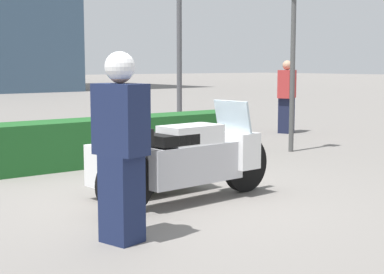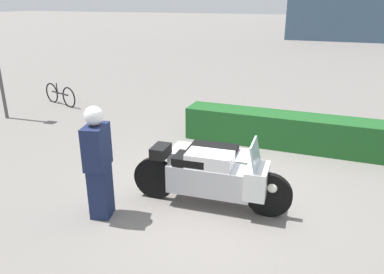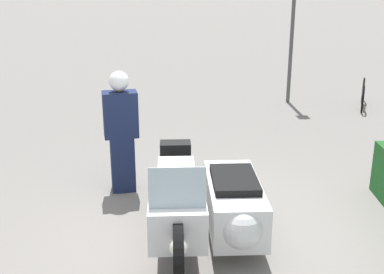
{
  "view_description": "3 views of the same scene",
  "coord_description": "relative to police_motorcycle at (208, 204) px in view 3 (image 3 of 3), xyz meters",
  "views": [
    {
      "loc": [
        -3.94,
        -5.74,
        1.61
      ],
      "look_at": [
        0.29,
        -0.22,
        0.75
      ],
      "focal_mm": 55.0,
      "sensor_mm": 36.0,
      "label": 1
    },
    {
      "loc": [
        1.82,
        -5.35,
        3.12
      ],
      "look_at": [
        -0.37,
        0.24,
        0.9
      ],
      "focal_mm": 35.0,
      "sensor_mm": 36.0,
      "label": 2
    },
    {
      "loc": [
        5.11,
        -0.09,
        2.88
      ],
      "look_at": [
        -0.58,
        -0.2,
        1.03
      ],
      "focal_mm": 45.0,
      "sensor_mm": 36.0,
      "label": 3
    }
  ],
  "objects": [
    {
      "name": "police_motorcycle",
      "position": [
        0.0,
        0.0,
        0.0
      ],
      "size": [
        2.55,
        1.26,
        1.18
      ],
      "rotation": [
        0.0,
        0.0,
        0.07
      ],
      "color": "black",
      "rests_on": "ground"
    },
    {
      "name": "ground_plane",
      "position": [
        -0.17,
        0.01,
        -0.48
      ],
      "size": [
        160.0,
        160.0,
        0.0
      ],
      "primitive_type": "plane",
      "color": "slate"
    },
    {
      "name": "officer_rider",
      "position": [
        -1.44,
        -1.19,
        0.43
      ],
      "size": [
        0.39,
        0.53,
        1.73
      ],
      "rotation": [
        0.0,
        0.0,
        -2.9
      ],
      "color": "#192347",
      "rests_on": "ground"
    },
    {
      "name": "bicycle_parked",
      "position": [
        -6.32,
        3.76,
        -0.17
      ],
      "size": [
        1.51,
        0.52,
        0.68
      ],
      "rotation": [
        0.0,
        0.0,
        -0.31
      ],
      "color": "black",
      "rests_on": "ground"
    },
    {
      "name": "traffic_light_far",
      "position": [
        -6.76,
        2.08,
        1.78
      ],
      "size": [
        0.23,
        0.27,
        3.44
      ],
      "rotation": [
        0.0,
        0.0,
        0.1
      ],
      "color": "#4C4C4C",
      "rests_on": "ground"
    }
  ]
}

